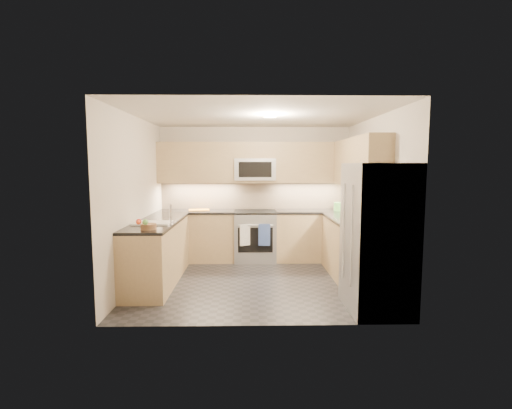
# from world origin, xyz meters

# --- Properties ---
(floor) EXTENTS (3.60, 3.20, 0.00)m
(floor) POSITION_xyz_m (0.00, 0.00, 0.00)
(floor) COLOR #232328
(floor) RESTS_ON ground
(ceiling) EXTENTS (3.60, 3.20, 0.02)m
(ceiling) POSITION_xyz_m (0.00, 0.00, 2.50)
(ceiling) COLOR beige
(ceiling) RESTS_ON wall_back
(wall_back) EXTENTS (3.60, 0.02, 2.50)m
(wall_back) POSITION_xyz_m (0.00, 1.60, 1.25)
(wall_back) COLOR beige
(wall_back) RESTS_ON floor
(wall_front) EXTENTS (3.60, 0.02, 2.50)m
(wall_front) POSITION_xyz_m (0.00, -1.60, 1.25)
(wall_front) COLOR beige
(wall_front) RESTS_ON floor
(wall_left) EXTENTS (0.02, 3.20, 2.50)m
(wall_left) POSITION_xyz_m (-1.80, 0.00, 1.25)
(wall_left) COLOR beige
(wall_left) RESTS_ON floor
(wall_right) EXTENTS (0.02, 3.20, 2.50)m
(wall_right) POSITION_xyz_m (1.80, 0.00, 1.25)
(wall_right) COLOR beige
(wall_right) RESTS_ON floor
(base_cab_back_left) EXTENTS (1.42, 0.60, 0.90)m
(base_cab_back_left) POSITION_xyz_m (-1.09, 1.30, 0.45)
(base_cab_back_left) COLOR tan
(base_cab_back_left) RESTS_ON floor
(base_cab_back_right) EXTENTS (1.42, 0.60, 0.90)m
(base_cab_back_right) POSITION_xyz_m (1.09, 1.30, 0.45)
(base_cab_back_right) COLOR tan
(base_cab_back_right) RESTS_ON floor
(base_cab_right) EXTENTS (0.60, 1.70, 0.90)m
(base_cab_right) POSITION_xyz_m (1.50, 0.15, 0.45)
(base_cab_right) COLOR tan
(base_cab_right) RESTS_ON floor
(base_cab_peninsula) EXTENTS (0.60, 2.00, 0.90)m
(base_cab_peninsula) POSITION_xyz_m (-1.50, 0.00, 0.45)
(base_cab_peninsula) COLOR tan
(base_cab_peninsula) RESTS_ON floor
(countertop_back_left) EXTENTS (1.42, 0.63, 0.04)m
(countertop_back_left) POSITION_xyz_m (-1.09, 1.30, 0.92)
(countertop_back_left) COLOR black
(countertop_back_left) RESTS_ON base_cab_back_left
(countertop_back_right) EXTENTS (1.42, 0.63, 0.04)m
(countertop_back_right) POSITION_xyz_m (1.09, 1.30, 0.92)
(countertop_back_right) COLOR black
(countertop_back_right) RESTS_ON base_cab_back_right
(countertop_right) EXTENTS (0.63, 1.70, 0.04)m
(countertop_right) POSITION_xyz_m (1.50, 0.15, 0.92)
(countertop_right) COLOR black
(countertop_right) RESTS_ON base_cab_right
(countertop_peninsula) EXTENTS (0.63, 2.00, 0.04)m
(countertop_peninsula) POSITION_xyz_m (-1.50, 0.00, 0.92)
(countertop_peninsula) COLOR black
(countertop_peninsula) RESTS_ON base_cab_peninsula
(upper_cab_back) EXTENTS (3.60, 0.35, 0.75)m
(upper_cab_back) POSITION_xyz_m (0.00, 1.43, 1.83)
(upper_cab_back) COLOR tan
(upper_cab_back) RESTS_ON wall_back
(upper_cab_right) EXTENTS (0.35, 1.95, 0.75)m
(upper_cab_right) POSITION_xyz_m (1.62, 0.28, 1.83)
(upper_cab_right) COLOR tan
(upper_cab_right) RESTS_ON wall_right
(backsplash_back) EXTENTS (3.60, 0.01, 0.51)m
(backsplash_back) POSITION_xyz_m (0.00, 1.60, 1.20)
(backsplash_back) COLOR #C8AE90
(backsplash_back) RESTS_ON wall_back
(backsplash_right) EXTENTS (0.01, 2.30, 0.51)m
(backsplash_right) POSITION_xyz_m (1.80, 0.45, 1.20)
(backsplash_right) COLOR #C8AE90
(backsplash_right) RESTS_ON wall_right
(gas_range) EXTENTS (0.76, 0.65, 0.91)m
(gas_range) POSITION_xyz_m (0.00, 1.28, 0.46)
(gas_range) COLOR gray
(gas_range) RESTS_ON floor
(range_cooktop) EXTENTS (0.76, 0.65, 0.03)m
(range_cooktop) POSITION_xyz_m (0.00, 1.28, 0.92)
(range_cooktop) COLOR black
(range_cooktop) RESTS_ON gas_range
(oven_door_glass) EXTENTS (0.62, 0.02, 0.45)m
(oven_door_glass) POSITION_xyz_m (0.00, 0.95, 0.45)
(oven_door_glass) COLOR black
(oven_door_glass) RESTS_ON gas_range
(oven_handle) EXTENTS (0.60, 0.02, 0.02)m
(oven_handle) POSITION_xyz_m (0.00, 0.93, 0.72)
(oven_handle) COLOR #B2B5BA
(oven_handle) RESTS_ON gas_range
(microwave) EXTENTS (0.76, 0.40, 0.40)m
(microwave) POSITION_xyz_m (0.00, 1.40, 1.70)
(microwave) COLOR #A5A8AD
(microwave) RESTS_ON upper_cab_back
(microwave_door) EXTENTS (0.60, 0.01, 0.28)m
(microwave_door) POSITION_xyz_m (0.00, 1.20, 1.70)
(microwave_door) COLOR black
(microwave_door) RESTS_ON microwave
(refrigerator) EXTENTS (0.70, 0.90, 1.80)m
(refrigerator) POSITION_xyz_m (1.45, -1.15, 0.90)
(refrigerator) COLOR #999AA0
(refrigerator) RESTS_ON floor
(fridge_handle_left) EXTENTS (0.02, 0.02, 1.20)m
(fridge_handle_left) POSITION_xyz_m (1.08, -1.33, 0.95)
(fridge_handle_left) COLOR #B2B5BA
(fridge_handle_left) RESTS_ON refrigerator
(fridge_handle_right) EXTENTS (0.02, 0.02, 1.20)m
(fridge_handle_right) POSITION_xyz_m (1.08, -0.97, 0.95)
(fridge_handle_right) COLOR #B2B5BA
(fridge_handle_right) RESTS_ON refrigerator
(sink_basin) EXTENTS (0.52, 0.38, 0.16)m
(sink_basin) POSITION_xyz_m (-1.50, -0.25, 0.88)
(sink_basin) COLOR white
(sink_basin) RESTS_ON base_cab_peninsula
(faucet) EXTENTS (0.03, 0.03, 0.28)m
(faucet) POSITION_xyz_m (-1.24, -0.25, 1.08)
(faucet) COLOR silver
(faucet) RESTS_ON countertop_peninsula
(utensil_bowl) EXTENTS (0.35, 0.35, 0.15)m
(utensil_bowl) POSITION_xyz_m (1.59, 1.23, 1.02)
(utensil_bowl) COLOR #59AC49
(utensil_bowl) RESTS_ON countertop_back_right
(cutting_board) EXTENTS (0.42, 0.32, 0.01)m
(cutting_board) POSITION_xyz_m (-1.05, 1.34, 0.95)
(cutting_board) COLOR orange
(cutting_board) RESTS_ON countertop_back_left
(fruit_basket) EXTENTS (0.23, 0.23, 0.07)m
(fruit_basket) POSITION_xyz_m (-1.42, -0.75, 0.98)
(fruit_basket) COLOR #9A6D48
(fruit_basket) RESTS_ON countertop_peninsula
(fruit_apple) EXTENTS (0.07, 0.07, 0.07)m
(fruit_apple) POSITION_xyz_m (-1.53, -0.82, 1.05)
(fruit_apple) COLOR red
(fruit_apple) RESTS_ON fruit_basket
(fruit_pear) EXTENTS (0.07, 0.07, 0.07)m
(fruit_pear) POSITION_xyz_m (-1.43, -0.87, 1.05)
(fruit_pear) COLOR #72BF52
(fruit_pear) RESTS_ON fruit_basket
(dish_towel_check) EXTENTS (0.19, 0.10, 0.38)m
(dish_towel_check) POSITION_xyz_m (-0.18, 0.91, 0.55)
(dish_towel_check) COLOR white
(dish_towel_check) RESTS_ON oven_handle
(dish_towel_blue) EXTENTS (0.21, 0.03, 0.39)m
(dish_towel_blue) POSITION_xyz_m (0.16, 0.91, 0.55)
(dish_towel_blue) COLOR #344B90
(dish_towel_blue) RESTS_ON oven_handle
(fruit_orange) EXTENTS (0.06, 0.06, 0.06)m
(fruit_orange) POSITION_xyz_m (-1.52, -0.87, 1.05)
(fruit_orange) COLOR #FF4A1C
(fruit_orange) RESTS_ON fruit_basket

